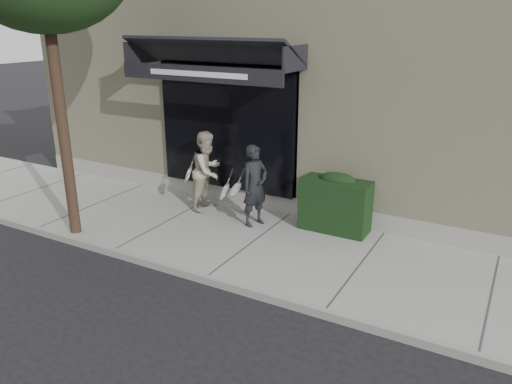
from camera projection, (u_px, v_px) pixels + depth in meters
The scene contains 7 objects.
ground at pixel (254, 247), 9.22m from camera, with size 80.00×80.00×0.00m, color black.
sidewalk at pixel (254, 244), 9.20m from camera, with size 20.00×3.00×0.12m, color gray.
curb at pixel (207, 279), 7.92m from camera, with size 20.00×0.10×0.14m, color gray.
building_facade at pixel (351, 72), 12.42m from camera, with size 14.30×8.04×5.64m.
hedge at pixel (336, 203), 9.53m from camera, with size 1.30×0.70×1.14m.
pedestrian_front at pixel (254, 186), 9.66m from camera, with size 0.84×0.89×1.61m.
pedestrian_back at pixel (208, 171), 10.48m from camera, with size 0.68×0.94×1.69m.
Camera 1 is at (4.09, -7.31, 3.99)m, focal length 35.00 mm.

